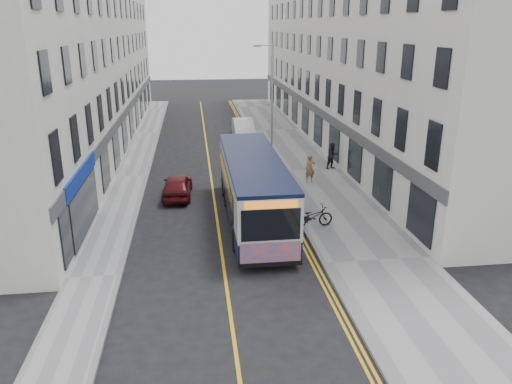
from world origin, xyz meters
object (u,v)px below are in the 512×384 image
object	(u,v)px
city_bus	(253,187)
pedestrian_near	(310,169)
pedestrian_far	(333,156)
bicycle	(313,217)
car_maroon	(177,186)
car_white	(243,129)
streetlamp	(271,100)

from	to	relation	value
city_bus	pedestrian_near	bearing A→B (deg)	53.06
city_bus	pedestrian_far	distance (m)	10.33
bicycle	car_maroon	xyz separation A→B (m)	(-6.40, 5.48, 0.02)
pedestrian_near	pedestrian_far	world-z (taller)	pedestrian_far
city_bus	pedestrian_far	bearing A→B (deg)	52.69
bicycle	pedestrian_far	world-z (taller)	pedestrian_far
pedestrian_far	car_white	distance (m)	11.65
bicycle	pedestrian_near	distance (m)	6.97
pedestrian_near	car_maroon	size ratio (longest dim) A/B	0.44
city_bus	car_white	distance (m)	18.89
bicycle	pedestrian_near	size ratio (longest dim) A/B	1.16
streetlamp	pedestrian_far	bearing A→B (deg)	-26.93
streetlamp	car_maroon	bearing A→B (deg)	-135.63
car_white	streetlamp	bearing A→B (deg)	-83.23
pedestrian_far	pedestrian_near	bearing A→B (deg)	-153.23
city_bus	pedestrian_far	size ratio (longest dim) A/B	6.39
car_white	pedestrian_near	bearing A→B (deg)	-78.41
bicycle	car_maroon	distance (m)	8.42
pedestrian_far	car_white	xyz separation A→B (m)	(-4.80, 10.61, -0.19)
bicycle	pedestrian_far	size ratio (longest dim) A/B	1.13
city_bus	car_maroon	xyz separation A→B (m)	(-3.76, 4.10, -1.10)
pedestrian_far	car_white	world-z (taller)	pedestrian_far
city_bus	pedestrian_near	world-z (taller)	city_bus
city_bus	bicycle	size ratio (longest dim) A/B	5.66
pedestrian_near	car_maroon	distance (m)	7.97
city_bus	car_white	world-z (taller)	city_bus
streetlamp	bicycle	world-z (taller)	streetlamp
streetlamp	pedestrian_near	world-z (taller)	streetlamp
streetlamp	pedestrian_near	size ratio (longest dim) A/B	4.74
bicycle	car_maroon	size ratio (longest dim) A/B	0.51
streetlamp	pedestrian_near	bearing A→B (deg)	-70.35
car_white	bicycle	bearing A→B (deg)	-86.21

